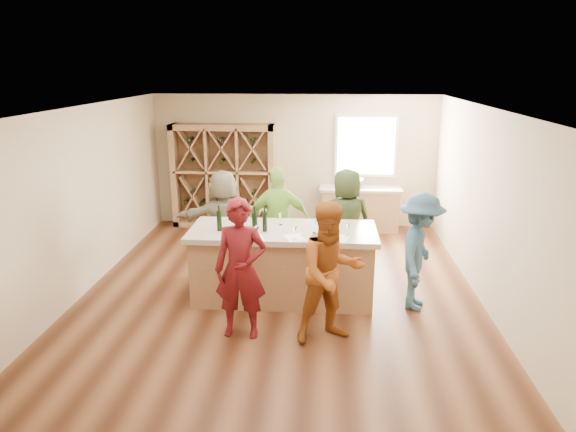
# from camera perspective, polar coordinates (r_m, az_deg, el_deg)

# --- Properties ---
(floor) EXTENTS (6.00, 7.00, 0.10)m
(floor) POSITION_cam_1_polar(r_m,az_deg,el_deg) (8.12, -0.82, -8.54)
(floor) COLOR brown
(floor) RESTS_ON ground
(ceiling) EXTENTS (6.00, 7.00, 0.10)m
(ceiling) POSITION_cam_1_polar(r_m,az_deg,el_deg) (7.38, -0.91, 12.33)
(ceiling) COLOR white
(ceiling) RESTS_ON ground
(wall_back) EXTENTS (6.00, 0.10, 2.80)m
(wall_back) POSITION_cam_1_polar(r_m,az_deg,el_deg) (11.08, 0.74, 6.15)
(wall_back) COLOR #C4B08E
(wall_back) RESTS_ON ground
(wall_front) EXTENTS (6.00, 0.10, 2.80)m
(wall_front) POSITION_cam_1_polar(r_m,az_deg,el_deg) (4.32, -5.03, -10.91)
(wall_front) COLOR #C4B08E
(wall_front) RESTS_ON ground
(wall_left) EXTENTS (0.10, 7.00, 2.80)m
(wall_left) POSITION_cam_1_polar(r_m,az_deg,el_deg) (8.45, -21.96, 1.68)
(wall_left) COLOR #C4B08E
(wall_left) RESTS_ON ground
(wall_right) EXTENTS (0.10, 7.00, 2.80)m
(wall_right) POSITION_cam_1_polar(r_m,az_deg,el_deg) (7.96, 21.57, 0.88)
(wall_right) COLOR #C4B08E
(wall_right) RESTS_ON ground
(window_frame) EXTENTS (1.30, 0.06, 1.30)m
(window_frame) POSITION_cam_1_polar(r_m,az_deg,el_deg) (10.96, 8.65, 7.71)
(window_frame) COLOR white
(window_frame) RESTS_ON wall_back
(window_pane) EXTENTS (1.18, 0.01, 1.18)m
(window_pane) POSITION_cam_1_polar(r_m,az_deg,el_deg) (10.92, 8.66, 7.68)
(window_pane) COLOR white
(window_pane) RESTS_ON wall_back
(wine_rack) EXTENTS (2.20, 0.45, 2.20)m
(wine_rack) POSITION_cam_1_polar(r_m,az_deg,el_deg) (11.05, -7.16, 4.42)
(wine_rack) COLOR #9B714A
(wine_rack) RESTS_ON floor
(back_counter_base) EXTENTS (1.60, 0.58, 0.86)m
(back_counter_base) POSITION_cam_1_polar(r_m,az_deg,el_deg) (10.96, 7.94, 0.68)
(back_counter_base) COLOR #9B714A
(back_counter_base) RESTS_ON floor
(back_counter_top) EXTENTS (1.70, 0.62, 0.06)m
(back_counter_top) POSITION_cam_1_polar(r_m,az_deg,el_deg) (10.85, 8.03, 3.02)
(back_counter_top) COLOR #AFA48F
(back_counter_top) RESTS_ON back_counter_base
(sink) EXTENTS (0.54, 0.54, 0.19)m
(sink) POSITION_cam_1_polar(r_m,az_deg,el_deg) (10.81, 7.00, 3.68)
(sink) COLOR silver
(sink) RESTS_ON back_counter_top
(faucet) EXTENTS (0.02, 0.02, 0.30)m
(faucet) POSITION_cam_1_polar(r_m,az_deg,el_deg) (10.97, 6.97, 4.17)
(faucet) COLOR silver
(faucet) RESTS_ON back_counter_top
(tasting_counter_base) EXTENTS (2.60, 1.00, 1.00)m
(tasting_counter_base) POSITION_cam_1_polar(r_m,az_deg,el_deg) (7.67, -0.55, -5.60)
(tasting_counter_base) COLOR #9B714A
(tasting_counter_base) RESTS_ON floor
(tasting_counter_top) EXTENTS (2.72, 1.12, 0.08)m
(tasting_counter_top) POSITION_cam_1_polar(r_m,az_deg,el_deg) (7.48, -0.56, -1.76)
(tasting_counter_top) COLOR #AFA48F
(tasting_counter_top) RESTS_ON tasting_counter_base
(wine_bottle_a) EXTENTS (0.09, 0.09, 0.29)m
(wine_bottle_a) POSITION_cam_1_polar(r_m,az_deg,el_deg) (7.43, -7.65, -0.55)
(wine_bottle_a) COLOR black
(wine_bottle_a) RESTS_ON tasting_counter_top
(wine_bottle_c) EXTENTS (0.07, 0.07, 0.27)m
(wine_bottle_c) POSITION_cam_1_polar(r_m,az_deg,el_deg) (7.41, -5.31, -0.61)
(wine_bottle_c) COLOR black
(wine_bottle_c) RESTS_ON tasting_counter_top
(wine_bottle_d) EXTENTS (0.08, 0.08, 0.32)m
(wine_bottle_d) POSITION_cam_1_polar(r_m,az_deg,el_deg) (7.23, -3.73, -0.80)
(wine_bottle_d) COLOR black
(wine_bottle_d) RESTS_ON tasting_counter_top
(wine_bottle_e) EXTENTS (0.09, 0.09, 0.28)m
(wine_bottle_e) POSITION_cam_1_polar(r_m,az_deg,el_deg) (7.35, -2.60, -0.68)
(wine_bottle_e) COLOR black
(wine_bottle_e) RESTS_ON tasting_counter_top
(wine_glass_a) EXTENTS (0.08, 0.08, 0.18)m
(wine_glass_a) POSITION_cam_1_polar(r_m,az_deg,el_deg) (7.05, -3.43, -1.86)
(wine_glass_a) COLOR white
(wine_glass_a) RESTS_ON tasting_counter_top
(wine_glass_b) EXTENTS (0.10, 0.10, 0.20)m
(wine_glass_b) POSITION_cam_1_polar(r_m,az_deg,el_deg) (7.00, 0.74, -1.90)
(wine_glass_b) COLOR white
(wine_glass_b) RESTS_ON tasting_counter_top
(wine_glass_c) EXTENTS (0.09, 0.09, 0.19)m
(wine_glass_c) POSITION_cam_1_polar(r_m,az_deg,el_deg) (6.95, 5.26, -2.11)
(wine_glass_c) COLOR white
(wine_glass_c) RESTS_ON tasting_counter_top
(wine_glass_d) EXTENTS (0.09, 0.09, 0.20)m
(wine_glass_d) POSITION_cam_1_polar(r_m,az_deg,el_deg) (7.28, 2.93, -1.16)
(wine_glass_d) COLOR white
(wine_glass_d) RESTS_ON tasting_counter_top
(wine_glass_e) EXTENTS (0.09, 0.09, 0.18)m
(wine_glass_e) POSITION_cam_1_polar(r_m,az_deg,el_deg) (7.19, 6.63, -1.55)
(wine_glass_e) COLOR white
(wine_glass_e) RESTS_ON tasting_counter_top
(tasting_menu_a) EXTENTS (0.27, 0.33, 0.00)m
(tasting_menu_a) POSITION_cam_1_polar(r_m,az_deg,el_deg) (7.11, -3.58, -2.44)
(tasting_menu_a) COLOR white
(tasting_menu_a) RESTS_ON tasting_counter_top
(tasting_menu_b) EXTENTS (0.34, 0.39, 0.00)m
(tasting_menu_b) POSITION_cam_1_polar(r_m,az_deg,el_deg) (7.10, 0.72, -2.42)
(tasting_menu_b) COLOR white
(tasting_menu_b) RESTS_ON tasting_counter_top
(tasting_menu_c) EXTENTS (0.31, 0.37, 0.00)m
(tasting_menu_c) POSITION_cam_1_polar(r_m,az_deg,el_deg) (7.11, 5.79, -2.48)
(tasting_menu_c) COLOR white
(tasting_menu_c) RESTS_ON tasting_counter_top
(person_near_left) EXTENTS (0.67, 0.50, 1.82)m
(person_near_left) POSITION_cam_1_polar(r_m,az_deg,el_deg) (6.51, -5.28, -5.90)
(person_near_left) COLOR #590F14
(person_near_left) RESTS_ON floor
(person_near_right) EXTENTS (1.00, 0.79, 1.82)m
(person_near_right) POSITION_cam_1_polar(r_m,az_deg,el_deg) (6.40, 4.82, -6.31)
(person_near_right) COLOR #994C19
(person_near_right) RESTS_ON floor
(person_server) EXTENTS (0.82, 1.20, 1.70)m
(person_server) POSITION_cam_1_polar(r_m,az_deg,el_deg) (7.47, 14.42, -3.89)
(person_server) COLOR #335972
(person_server) RESTS_ON floor
(person_far_mid) EXTENTS (1.12, 0.69, 1.81)m
(person_far_mid) POSITION_cam_1_polar(r_m,az_deg,el_deg) (8.47, -1.04, -0.55)
(person_far_mid) COLOR #8CC64C
(person_far_mid) RESTS_ON floor
(person_far_right) EXTENTS (0.98, 0.77, 1.77)m
(person_far_right) POSITION_cam_1_polar(r_m,az_deg,el_deg) (8.54, 6.48, -0.64)
(person_far_right) COLOR #263319
(person_far_right) RESTS_ON floor
(person_far_left) EXTENTS (1.69, 0.93, 1.73)m
(person_far_left) POSITION_cam_1_polar(r_m,az_deg,el_deg) (8.72, -7.10, -0.44)
(person_far_left) COLOR gray
(person_far_left) RESTS_ON floor
(wine_glass_f) EXTENTS (0.07, 0.07, 0.18)m
(wine_glass_f) POSITION_cam_1_polar(r_m,az_deg,el_deg) (7.64, -0.82, -0.36)
(wine_glass_f) COLOR white
(wine_glass_f) RESTS_ON tasting_counter_top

